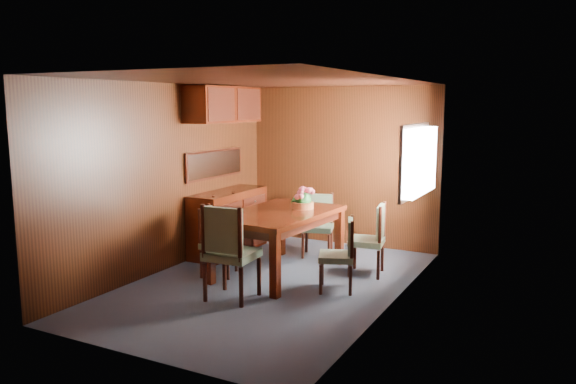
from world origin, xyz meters
The scene contains 11 objects.
ground centered at (0.00, 0.00, 0.00)m, with size 4.50×4.50×0.00m, color #333946.
room_shell centered at (-0.10, 0.33, 1.63)m, with size 3.06×4.52×2.41m.
sideboard centered at (-1.25, 1.00, 0.45)m, with size 0.48×1.40×0.90m, color #381107.
dining_table centered at (-0.11, 0.41, 0.69)m, with size 1.20×1.79×0.80m.
chair_left_near centered at (-0.81, 0.00, 0.48)m, with size 0.50×0.51×0.87m.
chair_left_far centered at (-1.00, 0.67, 0.51)m, with size 0.50×0.51×0.91m.
chair_right_near centered at (0.85, 0.17, 0.47)m, with size 0.51×0.52×0.85m.
chair_right_far centered at (0.96, 0.91, 0.51)m, with size 0.49×0.50×0.91m.
chair_head centered at (-0.11, -0.72, 0.60)m, with size 0.54×0.52×1.08m.
chair_foot centered at (-0.03, 1.46, 0.49)m, with size 0.52×0.51×0.88m.
flower_centerpiece centered at (0.08, 0.73, 0.95)m, with size 0.30×0.30×0.30m.
Camera 1 is at (3.18, -5.66, 2.13)m, focal length 35.00 mm.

